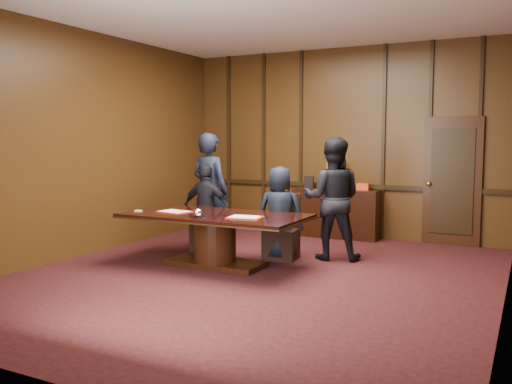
{
  "coord_description": "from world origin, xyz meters",
  "views": [
    {
      "loc": [
        3.22,
        -6.27,
        1.82
      ],
      "look_at": [
        -0.36,
        0.71,
        1.05
      ],
      "focal_mm": 38.0,
      "sensor_mm": 36.0,
      "label": 1
    }
  ],
  "objects_px": {
    "signatory_left": "(206,208)",
    "signatory_right": "(280,213)",
    "sideboard": "(336,211)",
    "witness_left": "(210,191)",
    "conference_table": "(215,231)",
    "witness_right": "(332,199)"
  },
  "relations": [
    {
      "from": "witness_left",
      "to": "witness_right",
      "type": "xyz_separation_m",
      "value": [
        2.06,
        0.18,
        -0.04
      ]
    },
    {
      "from": "sideboard",
      "to": "witness_left",
      "type": "relative_size",
      "value": 0.83
    },
    {
      "from": "conference_table",
      "to": "signatory_left",
      "type": "height_order",
      "value": "signatory_left"
    },
    {
      "from": "conference_table",
      "to": "signatory_right",
      "type": "bearing_deg",
      "value": 50.91
    },
    {
      "from": "witness_left",
      "to": "witness_right",
      "type": "relative_size",
      "value": 1.04
    },
    {
      "from": "conference_table",
      "to": "witness_right",
      "type": "height_order",
      "value": "witness_right"
    },
    {
      "from": "sideboard",
      "to": "signatory_right",
      "type": "relative_size",
      "value": 1.13
    },
    {
      "from": "signatory_left",
      "to": "signatory_right",
      "type": "bearing_deg",
      "value": 174.86
    },
    {
      "from": "witness_right",
      "to": "conference_table",
      "type": "bearing_deg",
      "value": 26.83
    },
    {
      "from": "signatory_right",
      "to": "witness_left",
      "type": "bearing_deg",
      "value": -23.67
    },
    {
      "from": "signatory_left",
      "to": "sideboard",
      "type": "bearing_deg",
      "value": -128.24
    },
    {
      "from": "signatory_right",
      "to": "signatory_left",
      "type": "bearing_deg",
      "value": -13.79
    },
    {
      "from": "witness_left",
      "to": "signatory_right",
      "type": "bearing_deg",
      "value": 179.92
    },
    {
      "from": "signatory_left",
      "to": "witness_right",
      "type": "height_order",
      "value": "witness_right"
    },
    {
      "from": "witness_left",
      "to": "signatory_left",
      "type": "bearing_deg",
      "value": 118.53
    },
    {
      "from": "sideboard",
      "to": "witness_right",
      "type": "bearing_deg",
      "value": -73.09
    },
    {
      "from": "witness_right",
      "to": "signatory_right",
      "type": "bearing_deg",
      "value": 16.02
    },
    {
      "from": "signatory_left",
      "to": "witness_right",
      "type": "xyz_separation_m",
      "value": [
        1.98,
        0.42,
        0.22
      ]
    },
    {
      "from": "witness_right",
      "to": "signatory_left",
      "type": "bearing_deg",
      "value": -3.79
    },
    {
      "from": "signatory_left",
      "to": "conference_table",
      "type": "bearing_deg",
      "value": 123.95
    },
    {
      "from": "sideboard",
      "to": "signatory_left",
      "type": "distance_m",
      "value": 2.64
    },
    {
      "from": "signatory_right",
      "to": "witness_left",
      "type": "relative_size",
      "value": 0.74
    }
  ]
}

